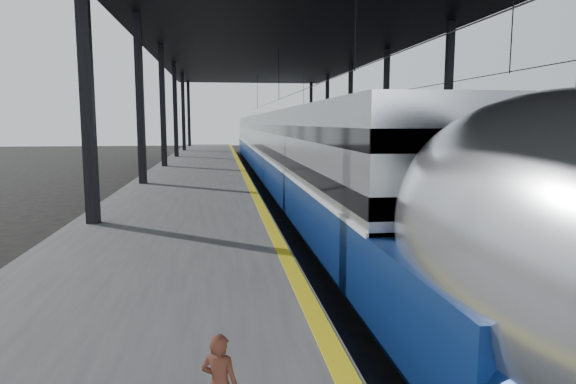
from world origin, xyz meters
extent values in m
plane|color=black|center=(0.00, 0.00, 0.00)|extent=(160.00, 160.00, 0.00)
cube|color=#4C4C4F|center=(-3.50, 20.00, 0.50)|extent=(6.00, 80.00, 1.00)
cube|color=yellow|center=(-0.70, 20.00, 1.00)|extent=(0.30, 80.00, 0.01)
cube|color=slate|center=(1.28, 20.00, 0.08)|extent=(0.08, 80.00, 0.16)
cube|color=slate|center=(2.72, 20.00, 0.08)|extent=(0.08, 80.00, 0.16)
cube|color=slate|center=(6.28, 20.00, 0.08)|extent=(0.08, 80.00, 0.16)
cube|color=slate|center=(7.72, 20.00, 0.08)|extent=(0.08, 80.00, 0.16)
cube|color=black|center=(-5.80, 5.00, 4.50)|extent=(0.35, 0.35, 9.00)
cube|color=black|center=(-5.80, 15.00, 4.50)|extent=(0.35, 0.35, 9.00)
cube|color=black|center=(9.60, 15.00, 4.50)|extent=(0.35, 0.35, 9.00)
cube|color=black|center=(-5.80, 25.00, 4.50)|extent=(0.35, 0.35, 9.00)
cube|color=black|center=(9.60, 25.00, 4.50)|extent=(0.35, 0.35, 9.00)
cube|color=black|center=(-5.80, 35.00, 4.50)|extent=(0.35, 0.35, 9.00)
cube|color=black|center=(9.60, 35.00, 4.50)|extent=(0.35, 0.35, 9.00)
cube|color=black|center=(-5.80, 45.00, 4.50)|extent=(0.35, 0.35, 9.00)
cube|color=black|center=(9.60, 45.00, 4.50)|extent=(0.35, 0.35, 9.00)
cube|color=black|center=(-5.80, 55.00, 4.50)|extent=(0.35, 0.35, 9.00)
cube|color=black|center=(9.60, 55.00, 4.50)|extent=(0.35, 0.35, 9.00)
cube|color=black|center=(1.90, 20.00, 9.25)|extent=(18.00, 75.00, 0.45)
cylinder|color=slate|center=(2.00, 20.00, 5.50)|extent=(0.03, 74.00, 0.03)
cylinder|color=slate|center=(7.00, 20.00, 5.50)|extent=(0.03, 74.00, 0.03)
cube|color=#B5B7BC|center=(2.00, 26.67, 2.40)|extent=(3.02, 57.00, 4.17)
cube|color=navy|center=(2.00, 25.17, 1.09)|extent=(3.11, 62.00, 1.62)
cube|color=silver|center=(2.00, 26.67, 1.93)|extent=(3.13, 57.00, 0.10)
cube|color=black|center=(2.00, 26.67, 3.60)|extent=(3.06, 57.00, 0.44)
cube|color=black|center=(2.00, 26.67, 2.40)|extent=(3.06, 57.00, 0.44)
ellipsoid|color=#B5B7BC|center=(2.00, -4.83, 2.24)|extent=(3.02, 8.40, 4.17)
ellipsoid|color=navy|center=(2.00, -4.83, 1.04)|extent=(3.11, 8.40, 1.77)
cube|color=black|center=(2.00, 17.17, 0.20)|extent=(2.29, 2.60, 0.40)
cube|color=navy|center=(7.00, 19.80, 2.09)|extent=(2.93, 18.00, 3.98)
cube|color=gray|center=(7.00, 11.40, 2.09)|extent=(2.98, 1.20, 4.03)
cube|color=black|center=(7.00, 10.78, 2.98)|extent=(1.78, 0.06, 0.89)
cube|color=#AA0D23|center=(7.00, 10.78, 1.62)|extent=(1.26, 0.06, 0.58)
cube|color=gray|center=(7.00, 38.80, 2.09)|extent=(2.93, 18.00, 3.98)
cube|color=gray|center=(7.00, 57.80, 2.09)|extent=(2.93, 18.00, 3.98)
cube|color=black|center=(7.00, 13.80, 0.18)|extent=(2.30, 2.40, 0.36)
cube|color=black|center=(7.00, 35.80, 0.18)|extent=(2.30, 2.40, 0.36)
camera|label=1|loc=(-2.09, -10.42, 3.91)|focal=32.00mm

